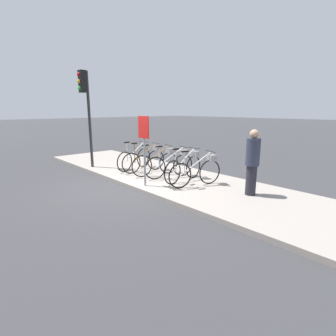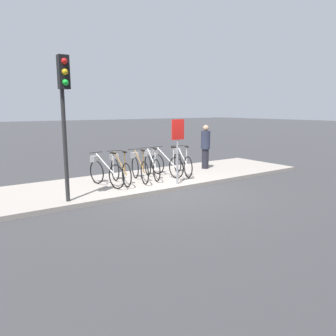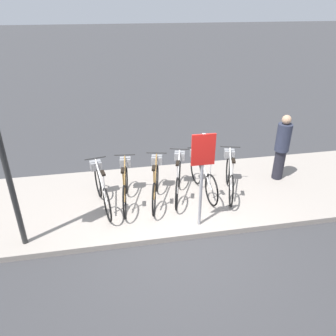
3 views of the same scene
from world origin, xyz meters
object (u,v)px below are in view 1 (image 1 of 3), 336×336
Objects in this scene: parked_bicycle_4 at (185,166)px; parked_bicycle_0 at (136,157)px; parked_bicycle_1 at (146,159)px; parked_bicycle_3 at (172,163)px; pedestrian at (252,161)px; traffic_light at (85,99)px; parked_bicycle_2 at (158,161)px; sign_post at (144,139)px; parked_bicycle_5 at (198,170)px.

parked_bicycle_0 is at bearing -175.64° from parked_bicycle_4.
parked_bicycle_0 is 0.52m from parked_bicycle_1.
parked_bicycle_3 is 2.67m from pedestrian.
traffic_light reaches higher than parked_bicycle_3.
pedestrian is at bearing 6.23° from parked_bicycle_3.
pedestrian is (4.34, 0.43, 0.41)m from parked_bicycle_0.
parked_bicycle_1 is 0.67m from parked_bicycle_2.
parked_bicycle_1 is 1.03× the size of parked_bicycle_3.
sign_post is (3.34, 0.05, -1.15)m from traffic_light.
sign_post is (1.90, -1.07, 0.88)m from parked_bicycle_0.
parked_bicycle_3 is at bearing 98.15° from sign_post.
parked_bicycle_0 is at bearing -175.21° from parked_bicycle_3.
parked_bicycle_5 is (1.72, 0.02, 0.00)m from parked_bicycle_2.
pedestrian reaches higher than parked_bicycle_3.
parked_bicycle_4 is 4.44m from traffic_light.
parked_bicycle_0 is 2.30m from parked_bicycle_4.
parked_bicycle_4 is 1.03× the size of parked_bicycle_5.
parked_bicycle_3 is at bearing 12.31° from parked_bicycle_2.
parked_bicycle_1 is at bearing 30.79° from traffic_light.
parked_bicycle_1 and parked_bicycle_3 have the same top height.
parked_bicycle_3 and parked_bicycle_4 have the same top height.
parked_bicycle_4 is (1.10, 0.15, 0.00)m from parked_bicycle_2.
pedestrian is at bearing 14.95° from parked_bicycle_5.
pedestrian is 2.90m from sign_post.
parked_bicycle_2 is (1.19, 0.03, 0.00)m from parked_bicycle_0.
parked_bicycle_3 is at bearing 21.80° from traffic_light.
parked_bicycle_3 is 0.57m from parked_bicycle_4.
parked_bicycle_0 is at bearing -179.05° from parked_bicycle_5.
parked_bicycle_5 is at bearing 0.95° from parked_bicycle_0.
sign_post reaches higher than parked_bicycle_5.
sign_post reaches higher than parked_bicycle_1.
traffic_light reaches higher than parked_bicycle_4.
parked_bicycle_2 is (0.67, -0.02, 0.00)m from parked_bicycle_1.
traffic_light reaches higher than pedestrian.
parked_bicycle_1 is 1.02× the size of pedestrian.
parked_bicycle_0 and parked_bicycle_1 have the same top height.
parked_bicycle_0 and parked_bicycle_4 have the same top height.
pedestrian reaches higher than parked_bicycle_5.
parked_bicycle_5 is 0.99× the size of pedestrian.
parked_bicycle_0 and parked_bicycle_5 have the same top height.
parked_bicycle_0 and parked_bicycle_2 have the same top height.
parked_bicycle_5 is at bearing -165.05° from pedestrian.
pedestrian reaches higher than parked_bicycle_4.
sign_post reaches higher than pedestrian.
parked_bicycle_2 is at bearing 23.61° from traffic_light.
parked_bicycle_0 is 1.02× the size of parked_bicycle_5.
parked_bicycle_5 is (0.62, -0.13, 0.00)m from parked_bicycle_4.
sign_post is (0.71, -1.10, 0.88)m from parked_bicycle_2.
pedestrian is at bearing 5.66° from parked_bicycle_0.
traffic_light is (-5.78, -1.55, 1.61)m from pedestrian.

